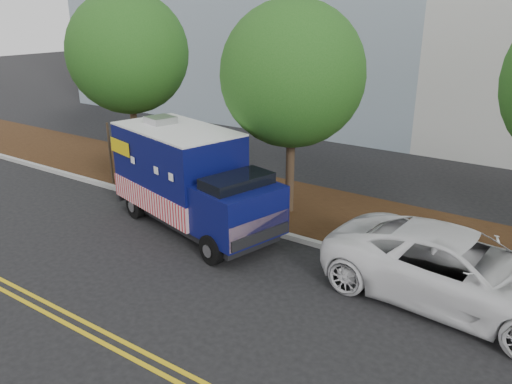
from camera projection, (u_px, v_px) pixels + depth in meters
The scene contains 10 objects.
ground at pixel (204, 240), 14.08m from camera, with size 120.00×120.00×0.00m, color black.
curb at pixel (233, 221), 15.14m from camera, with size 120.00×0.18×0.15m, color #9E9E99.
mulch_strip at pixel (270, 200), 16.77m from camera, with size 120.00×4.00×0.15m, color black.
centerline_near at pixel (70, 315), 10.62m from camera, with size 120.00×0.10×0.01m, color gold.
centerline_far at pixel (60, 320), 10.42m from camera, with size 120.00×0.10×0.01m, color gold.
tree_a at pixel (128, 53), 18.60m from camera, with size 4.52×4.52×6.84m.
tree_b at pixel (292, 75), 14.29m from camera, with size 4.21×4.21×6.46m.
sign_post at pixel (110, 156), 17.79m from camera, with size 0.06×0.06×2.40m, color #473828.
food_truck at pixel (189, 181), 14.59m from camera, with size 6.18×3.54×3.08m.
white_car at pixel (458, 270), 10.81m from camera, with size 2.67×5.79×1.61m, color white.
Camera 1 is at (8.35, -9.74, 6.14)m, focal length 35.00 mm.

